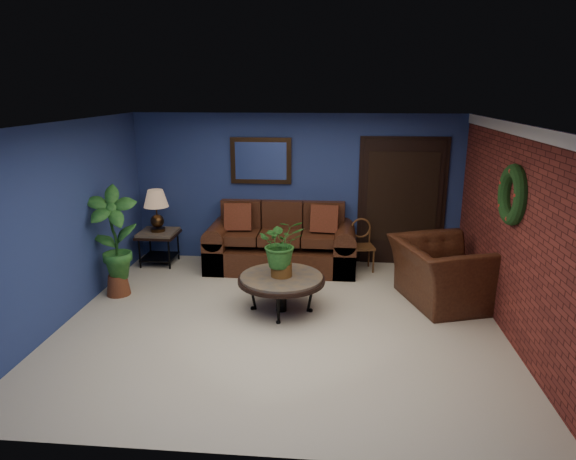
# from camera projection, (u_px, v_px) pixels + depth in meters

# --- Properties ---
(floor) EXTENTS (5.50, 5.50, 0.00)m
(floor) POSITION_uv_depth(u_px,v_px,m) (282.00, 322.00, 6.58)
(floor) COLOR beige
(floor) RESTS_ON ground
(wall_back) EXTENTS (5.50, 0.04, 2.50)m
(wall_back) POSITION_uv_depth(u_px,v_px,m) (297.00, 189.00, 8.64)
(wall_back) COLOR navy
(wall_back) RESTS_ON ground
(wall_left) EXTENTS (0.04, 5.00, 2.50)m
(wall_left) POSITION_uv_depth(u_px,v_px,m) (66.00, 223.00, 6.49)
(wall_left) COLOR navy
(wall_left) RESTS_ON ground
(wall_right_brick) EXTENTS (0.04, 5.00, 2.50)m
(wall_right_brick) POSITION_uv_depth(u_px,v_px,m) (515.00, 233.00, 6.01)
(wall_right_brick) COLOR maroon
(wall_right_brick) RESTS_ON ground
(ceiling) EXTENTS (5.50, 5.00, 0.02)m
(ceiling) POSITION_uv_depth(u_px,v_px,m) (281.00, 123.00, 5.91)
(ceiling) COLOR white
(ceiling) RESTS_ON wall_back
(crown_molding) EXTENTS (0.03, 5.00, 0.14)m
(crown_molding) POSITION_uv_depth(u_px,v_px,m) (525.00, 131.00, 5.69)
(crown_molding) COLOR white
(crown_molding) RESTS_ON wall_right_brick
(wall_mirror) EXTENTS (1.02, 0.06, 0.77)m
(wall_mirror) POSITION_uv_depth(u_px,v_px,m) (261.00, 161.00, 8.53)
(wall_mirror) COLOR #3F2713
(wall_mirror) RESTS_ON wall_back
(closet_door) EXTENTS (1.44, 0.06, 2.18)m
(closet_door) POSITION_uv_depth(u_px,v_px,m) (402.00, 203.00, 8.52)
(closet_door) COLOR black
(closet_door) RESTS_ON wall_back
(wreath) EXTENTS (0.16, 0.72, 0.72)m
(wreath) POSITION_uv_depth(u_px,v_px,m) (513.00, 195.00, 5.94)
(wreath) COLOR black
(wreath) RESTS_ON wall_right_brick
(sofa) EXTENTS (2.42, 1.04, 1.09)m
(sofa) POSITION_uv_depth(u_px,v_px,m) (282.00, 246.00, 8.51)
(sofa) COLOR #472514
(sofa) RESTS_ON ground
(coffee_table) EXTENTS (1.16, 1.16, 0.50)m
(coffee_table) POSITION_uv_depth(u_px,v_px,m) (281.00, 280.00, 6.79)
(coffee_table) COLOR #494440
(coffee_table) RESTS_ON ground
(end_table) EXTENTS (0.63, 0.63, 0.58)m
(end_table) POSITION_uv_depth(u_px,v_px,m) (159.00, 239.00, 8.63)
(end_table) COLOR #494440
(end_table) RESTS_ON ground
(table_lamp) EXTENTS (0.41, 0.41, 0.68)m
(table_lamp) POSITION_uv_depth(u_px,v_px,m) (156.00, 205.00, 8.48)
(table_lamp) COLOR #3F2713
(table_lamp) RESTS_ON end_table
(side_chair) EXTENTS (0.42, 0.42, 0.84)m
(side_chair) POSITION_uv_depth(u_px,v_px,m) (362.00, 241.00, 8.38)
(side_chair) COLOR brown
(side_chair) RESTS_ON ground
(armchair) EXTENTS (1.51, 1.62, 0.87)m
(armchair) POSITION_uv_depth(u_px,v_px,m) (443.00, 273.00, 7.07)
(armchair) COLOR #472514
(armchair) RESTS_ON ground
(coffee_plant) EXTENTS (0.70, 0.65, 0.79)m
(coffee_plant) POSITION_uv_depth(u_px,v_px,m) (281.00, 245.00, 6.66)
(coffee_plant) COLOR brown
(coffee_plant) RESTS_ON coffee_table
(floor_plant) EXTENTS (0.34, 0.28, 0.76)m
(floor_plant) POSITION_uv_depth(u_px,v_px,m) (441.00, 252.00, 8.14)
(floor_plant) COLOR brown
(floor_plant) RESTS_ON ground
(tall_plant) EXTENTS (0.81, 0.66, 1.59)m
(tall_plant) POSITION_uv_depth(u_px,v_px,m) (114.00, 237.00, 7.22)
(tall_plant) COLOR brown
(tall_plant) RESTS_ON ground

